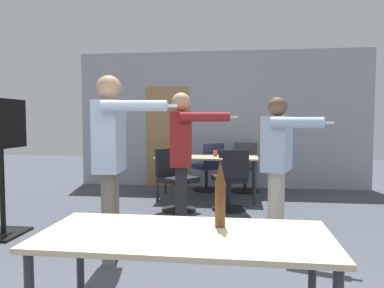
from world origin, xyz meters
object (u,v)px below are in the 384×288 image
tv_screen (1,152)px  person_left_plaid (182,149)px  office_chair_far_left (245,169)px  office_chair_mid_tucked (230,182)px  person_near_casual (111,148)px  beer_bottle (220,195)px  drink_cup (215,153)px  office_chair_near_pushed (208,169)px  office_chair_far_right (175,181)px  person_center_tall (278,155)px

tv_screen → person_left_plaid: size_ratio=0.96×
person_left_plaid → office_chair_far_left: size_ratio=1.84×
office_chair_mid_tucked → person_near_casual: bearing=-133.9°
office_chair_mid_tucked → beer_bottle: size_ratio=2.30×
person_left_plaid → drink_cup: bearing=166.3°
tv_screen → drink_cup: size_ratio=15.36×
office_chair_mid_tucked → office_chair_near_pushed: bearing=90.2°
person_left_plaid → person_near_casual: size_ratio=0.94×
office_chair_mid_tucked → drink_cup: size_ratio=8.87×
person_left_plaid → office_chair_far_right: person_left_plaid is taller
office_chair_far_left → person_near_casual: bearing=72.2°
office_chair_mid_tucked → office_chair_far_right: bearing=164.8°
person_near_casual → person_center_tall: bearing=113.7°
tv_screen → office_chair_mid_tucked: 3.12m
person_center_tall → beer_bottle: size_ratio=4.00×
person_left_plaid → person_near_casual: (-0.55, -0.96, 0.08)m
person_near_casual → office_chair_mid_tucked: 2.48m
tv_screen → office_chair_far_right: tv_screen is taller
office_chair_mid_tucked → drink_cup: bearing=91.5°
office_chair_far_left → drink_cup: (-0.53, -0.75, 0.36)m
office_chair_far_right → beer_bottle: 3.52m
tv_screen → office_chair_far_left: tv_screen is taller
person_left_plaid → office_chair_near_pushed: 2.77m
tv_screen → beer_bottle: (2.69, -1.86, -0.07)m
person_near_casual → beer_bottle: size_ratio=4.40×
person_center_tall → office_chair_far_left: person_center_tall is taller
beer_bottle → drink_cup: (-0.32, 4.29, -0.14)m
person_near_casual → drink_cup: bearing=160.8°
person_left_plaid → office_chair_near_pushed: (0.08, 2.70, -0.59)m
person_left_plaid → drink_cup: 2.07m
office_chair_far_right → office_chair_far_left: office_chair_far_right is taller
person_near_casual → person_center_tall: (1.67, 0.88, -0.13)m
office_chair_mid_tucked → drink_cup: office_chair_mid_tucked is taller
office_chair_far_right → office_chair_mid_tucked: size_ratio=0.99×
person_center_tall → office_chair_mid_tucked: person_center_tall is taller
office_chair_far_right → person_center_tall: bearing=84.8°
office_chair_mid_tucked → beer_bottle: beer_bottle is taller
office_chair_mid_tucked → office_chair_far_left: bearing=65.1°
person_near_casual → beer_bottle: 1.71m
person_center_tall → office_chair_mid_tucked: (-0.57, 1.24, -0.53)m
tv_screen → office_chair_far_left: bearing=-42.4°
drink_cup → office_chair_far_left: bearing=54.7°
person_left_plaid → person_near_casual: bearing=-36.1°
office_chair_near_pushed → person_left_plaid: bearing=-129.9°
person_near_casual → office_chair_far_right: 2.22m
person_left_plaid → office_chair_mid_tucked: person_left_plaid is taller
office_chair_far_left → beer_bottle: bearing=89.3°
tv_screen → person_left_plaid: (2.11, 0.38, 0.02)m
beer_bottle → office_chair_far_right: bearing=104.4°
office_chair_far_left → office_chair_near_pushed: size_ratio=1.00×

